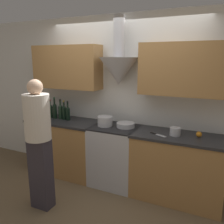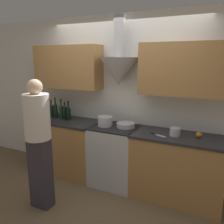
% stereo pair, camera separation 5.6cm
% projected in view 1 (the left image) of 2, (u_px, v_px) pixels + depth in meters
% --- Properties ---
extents(ground_plane, '(12.00, 12.00, 0.00)m').
position_uv_depth(ground_plane, '(106.00, 192.00, 3.51)').
color(ground_plane, brown).
extents(wall_back, '(8.40, 0.59, 2.60)m').
position_uv_depth(wall_back, '(122.00, 89.00, 3.70)').
color(wall_back, white).
rests_on(wall_back, ground_plane).
extents(counter_left, '(1.22, 0.62, 0.93)m').
position_uv_depth(counter_left, '(65.00, 146.00, 4.09)').
color(counter_left, '#B27F47').
rests_on(counter_left, ground_plane).
extents(counter_right, '(1.24, 0.62, 0.93)m').
position_uv_depth(counter_right, '(177.00, 167.00, 3.29)').
color(counter_right, '#B27F47').
rests_on(counter_right, ground_plane).
extents(stove_range, '(0.69, 0.60, 0.93)m').
position_uv_depth(stove_range, '(115.00, 155.00, 3.69)').
color(stove_range, silver).
rests_on(stove_range, ground_plane).
extents(wine_bottle_0, '(0.07, 0.07, 0.34)m').
position_uv_depth(wine_bottle_0, '(41.00, 109.00, 4.20)').
color(wine_bottle_0, black).
rests_on(wine_bottle_0, counter_left).
extents(wine_bottle_1, '(0.08, 0.08, 0.34)m').
position_uv_depth(wine_bottle_1, '(45.00, 110.00, 4.17)').
color(wine_bottle_1, black).
rests_on(wine_bottle_1, counter_left).
extents(wine_bottle_2, '(0.08, 0.08, 0.32)m').
position_uv_depth(wine_bottle_2, '(50.00, 110.00, 4.13)').
color(wine_bottle_2, black).
rests_on(wine_bottle_2, counter_left).
extents(wine_bottle_3, '(0.07, 0.07, 0.37)m').
position_uv_depth(wine_bottle_3, '(55.00, 110.00, 4.06)').
color(wine_bottle_3, black).
rests_on(wine_bottle_3, counter_left).
extents(wine_bottle_4, '(0.07, 0.07, 0.34)m').
position_uv_depth(wine_bottle_4, '(60.00, 111.00, 4.05)').
color(wine_bottle_4, black).
rests_on(wine_bottle_4, counter_left).
extents(wine_bottle_5, '(0.07, 0.07, 0.33)m').
position_uv_depth(wine_bottle_5, '(64.00, 112.00, 4.00)').
color(wine_bottle_5, black).
rests_on(wine_bottle_5, counter_left).
extents(wine_bottle_6, '(0.07, 0.07, 0.32)m').
position_uv_depth(wine_bottle_6, '(68.00, 113.00, 3.96)').
color(wine_bottle_6, black).
rests_on(wine_bottle_6, counter_left).
extents(stock_pot, '(0.23, 0.23, 0.15)m').
position_uv_depth(stock_pot, '(105.00, 121.00, 3.62)').
color(stock_pot, silver).
rests_on(stock_pot, stove_range).
extents(mixing_bowl, '(0.27, 0.27, 0.07)m').
position_uv_depth(mixing_bowl, '(126.00, 125.00, 3.56)').
color(mixing_bowl, silver).
rests_on(mixing_bowl, stove_range).
extents(orange_fruit, '(0.08, 0.08, 0.08)m').
position_uv_depth(orange_fruit, '(199.00, 134.00, 3.11)').
color(orange_fruit, orange).
rests_on(orange_fruit, counter_right).
extents(saucepan, '(0.14, 0.14, 0.11)m').
position_uv_depth(saucepan, '(175.00, 131.00, 3.18)').
color(saucepan, silver).
rests_on(saucepan, counter_right).
extents(chefs_knife, '(0.24, 0.13, 0.01)m').
position_uv_depth(chefs_knife, '(158.00, 135.00, 3.20)').
color(chefs_knife, silver).
rests_on(chefs_knife, counter_right).
extents(person_foreground_left, '(0.32, 0.32, 1.70)m').
position_uv_depth(person_foreground_left, '(39.00, 139.00, 2.99)').
color(person_foreground_left, '#38333D').
rests_on(person_foreground_left, ground_plane).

